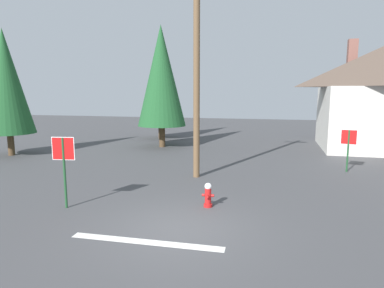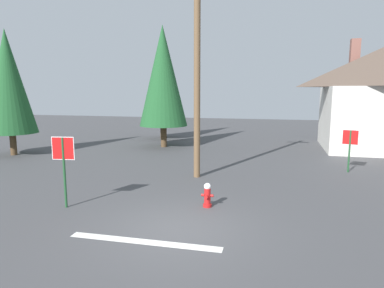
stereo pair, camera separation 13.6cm
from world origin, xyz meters
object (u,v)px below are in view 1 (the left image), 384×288
at_px(pine_tree_short_left, 6,82).
at_px(stop_sign_far, 349,142).
at_px(pine_tree_tall_left, 160,84).
at_px(pine_tree_mid_left, 161,76).
at_px(fire_hydrant, 208,195).
at_px(utility_pole, 197,65).
at_px(house, 384,96).
at_px(stop_sign_near, 64,158).

bearing_deg(pine_tree_short_left, stop_sign_far, 0.57).
distance_m(pine_tree_tall_left, pine_tree_mid_left, 4.41).
xyz_separation_m(fire_hydrant, utility_pole, (-1.27, 3.81, 4.54)).
relative_size(stop_sign_far, pine_tree_short_left, 0.27).
distance_m(utility_pole, pine_tree_short_left, 12.29).
relative_size(stop_sign_far, pine_tree_tall_left, 0.27).
xyz_separation_m(utility_pole, house, (10.24, 10.12, -1.40)).
relative_size(utility_pole, stop_sign_far, 4.70).
bearing_deg(stop_sign_near, pine_tree_tall_left, 98.35).
relative_size(pine_tree_tall_left, pine_tree_short_left, 1.01).
bearing_deg(pine_tree_short_left, house, 18.93).
bearing_deg(fire_hydrant, stop_sign_far, 49.60).
distance_m(house, pine_tree_short_left, 23.56).
bearing_deg(stop_sign_near, house, 48.26).
relative_size(pine_tree_mid_left, pine_tree_short_left, 1.11).
bearing_deg(house, stop_sign_far, -114.90).
bearing_deg(house, stop_sign_near, -131.74).
height_order(house, pine_tree_mid_left, pine_tree_mid_left).
height_order(stop_sign_near, stop_sign_far, stop_sign_near).
bearing_deg(stop_sign_near, pine_tree_short_left, 139.56).
bearing_deg(house, pine_tree_mid_left, -170.28).
distance_m(stop_sign_far, pine_tree_mid_left, 12.52).
bearing_deg(utility_pole, stop_sign_near, -123.04).
bearing_deg(fire_hydrant, stop_sign_near, -165.25).
bearing_deg(stop_sign_near, pine_tree_mid_left, 94.27).
bearing_deg(pine_tree_tall_left, pine_tree_short_left, -124.23).
bearing_deg(house, pine_tree_short_left, -161.07).
height_order(stop_sign_near, fire_hydrant, stop_sign_near).
xyz_separation_m(stop_sign_far, house, (3.46, 7.45, 2.10)).
distance_m(fire_hydrant, utility_pole, 6.06).
relative_size(utility_pole, house, 1.17).
distance_m(stop_sign_far, pine_tree_short_left, 19.04).
relative_size(stop_sign_far, house, 0.25).
distance_m(stop_sign_far, pine_tree_tall_left, 15.74).
height_order(utility_pole, pine_tree_tall_left, utility_pole).
height_order(utility_pole, pine_tree_short_left, utility_pole).
xyz_separation_m(fire_hydrant, pine_tree_mid_left, (-5.46, 11.46, 4.44)).
height_order(fire_hydrant, house, house).
height_order(stop_sign_far, house, house).
xyz_separation_m(stop_sign_near, pine_tree_mid_left, (-0.94, 12.65, 3.15)).
bearing_deg(pine_tree_mid_left, pine_tree_short_left, -146.59).
xyz_separation_m(pine_tree_mid_left, pine_tree_short_left, (-7.83, -5.17, -0.47)).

